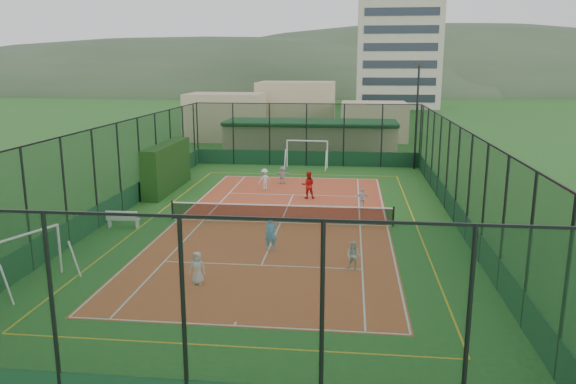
% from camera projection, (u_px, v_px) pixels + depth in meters
% --- Properties ---
extents(ground, '(300.00, 300.00, 0.00)m').
position_uv_depth(ground, '(281.00, 223.00, 29.24)').
color(ground, '#27531C').
rests_on(ground, ground).
extents(court_slab, '(11.17, 23.97, 0.01)m').
position_uv_depth(court_slab, '(281.00, 223.00, 29.24)').
color(court_slab, '#CC532D').
rests_on(court_slab, ground).
extents(tennis_net, '(11.67, 0.12, 1.06)m').
position_uv_depth(tennis_net, '(281.00, 213.00, 29.13)').
color(tennis_net, black).
rests_on(tennis_net, ground).
extents(perimeter_fence, '(18.12, 34.12, 5.00)m').
position_uv_depth(perimeter_fence, '(280.00, 176.00, 28.69)').
color(perimeter_fence, black).
rests_on(perimeter_fence, ground).
extents(floodlight_ne, '(0.60, 0.26, 8.25)m').
position_uv_depth(floodlight_ne, '(417.00, 116.00, 43.48)').
color(floodlight_ne, black).
rests_on(floodlight_ne, ground).
extents(clubhouse, '(15.20, 7.20, 3.15)m').
position_uv_depth(clubhouse, '(311.00, 138.00, 50.21)').
color(clubhouse, tan).
rests_on(clubhouse, ground).
extents(apartment_tower, '(15.00, 12.00, 30.00)m').
position_uv_depth(apartment_tower, '(399.00, 26.00, 104.05)').
color(apartment_tower, beige).
rests_on(apartment_tower, ground).
extents(distant_hills, '(200.00, 60.00, 24.00)m').
position_uv_depth(distant_hills, '(340.00, 90.00, 174.57)').
color(distant_hills, '#384C33').
rests_on(distant_hills, ground).
extents(hedge_left, '(1.05, 7.00, 3.06)m').
position_uv_depth(hedge_left, '(167.00, 167.00, 36.48)').
color(hedge_left, black).
rests_on(hedge_left, ground).
extents(white_bench, '(1.65, 0.49, 0.92)m').
position_uv_depth(white_bench, '(123.00, 219.00, 28.31)').
color(white_bench, white).
rests_on(white_bench, ground).
extents(futsal_goal_near, '(3.16, 1.92, 1.97)m').
position_uv_depth(futsal_goal_near, '(27.00, 260.00, 20.80)').
color(futsal_goal_near, white).
rests_on(futsal_goal_near, ground).
extents(futsal_goal_far, '(3.40, 1.20, 2.15)m').
position_uv_depth(futsal_goal_far, '(307.00, 154.00, 44.53)').
color(futsal_goal_far, white).
rests_on(futsal_goal_far, ground).
extents(child_near_left, '(0.63, 0.42, 1.27)m').
position_uv_depth(child_near_left, '(197.00, 268.00, 20.96)').
color(child_near_left, silver).
rests_on(child_near_left, court_slab).
extents(child_near_mid, '(0.61, 0.46, 1.51)m').
position_uv_depth(child_near_mid, '(271.00, 234.00, 24.74)').
color(child_near_mid, '#4A94D3').
rests_on(child_near_mid, court_slab).
extents(child_near_right, '(0.72, 0.66, 1.19)m').
position_uv_depth(child_near_right, '(353.00, 256.00, 22.41)').
color(child_near_right, silver).
rests_on(child_near_right, court_slab).
extents(child_far_left, '(1.03, 0.99, 1.41)m').
position_uv_depth(child_far_left, '(265.00, 179.00, 36.70)').
color(child_far_left, silver).
rests_on(child_far_left, court_slab).
extents(child_far_right, '(0.73, 0.37, 1.20)m').
position_uv_depth(child_far_right, '(362.00, 199.00, 31.87)').
color(child_far_right, silver).
rests_on(child_far_right, court_slab).
extents(child_far_back, '(1.16, 0.57, 1.20)m').
position_uv_depth(child_far_back, '(282.00, 175.00, 38.73)').
color(child_far_back, silver).
rests_on(child_far_back, court_slab).
extents(coach, '(0.88, 0.72, 1.66)m').
position_uv_depth(coach, '(308.00, 185.00, 34.36)').
color(coach, '#B41813').
rests_on(coach, court_slab).
extents(tennis_balls, '(3.11, 1.56, 0.07)m').
position_uv_depth(tennis_balls, '(291.00, 215.00, 30.54)').
color(tennis_balls, '#CCE033').
rests_on(tennis_balls, court_slab).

